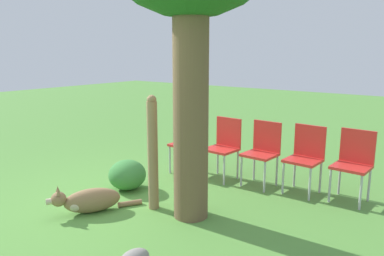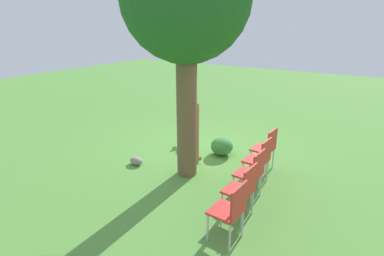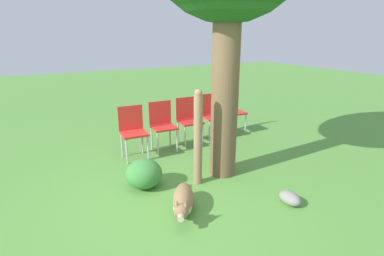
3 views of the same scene
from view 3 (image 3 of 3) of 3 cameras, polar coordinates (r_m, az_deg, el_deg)
name	(u,v)px [view 3 (image 3 of 3)]	position (r m, az deg, el deg)	size (l,w,h in m)	color
ground_plane	(182,194)	(4.31, -1.82, -12.38)	(30.00, 30.00, 0.00)	#56933D
dog	(183,201)	(3.85, -1.72, -13.75)	(1.02, 0.65, 0.37)	olive
fence_post	(198,138)	(4.30, 1.16, -1.87)	(0.13, 0.13, 1.42)	#937551
red_chair_0	(133,128)	(5.40, -11.24, -0.04)	(0.44, 0.46, 0.93)	red
red_chair_1	(162,122)	(5.68, -5.70, 1.08)	(0.44, 0.46, 0.93)	red
red_chair_2	(188,117)	(6.00, -0.71, 2.08)	(0.44, 0.46, 0.93)	red
red_chair_3	(212,113)	(6.37, 3.74, 2.96)	(0.44, 0.46, 0.93)	red
red_chair_4	(232,108)	(6.77, 7.69, 3.73)	(0.44, 0.46, 0.93)	red
garden_rock	(290,198)	(4.24, 18.16, -12.57)	(0.32, 0.22, 0.17)	gray
low_shrub	(144,174)	(4.43, -9.13, -8.60)	(0.53, 0.53, 0.42)	#3D843D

